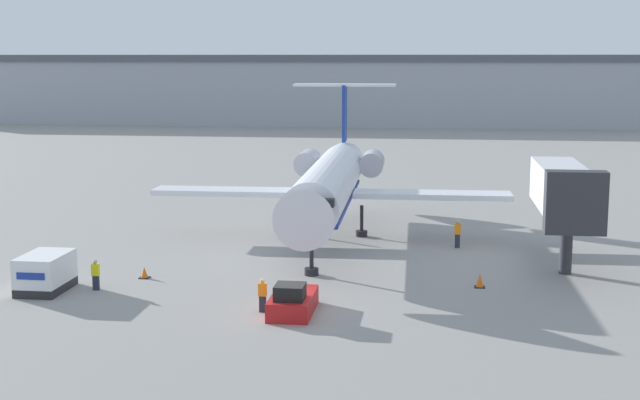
{
  "coord_description": "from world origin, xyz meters",
  "views": [
    {
      "loc": [
        6.65,
        -40.74,
        12.17
      ],
      "look_at": [
        0.0,
        10.78,
        3.78
      ],
      "focal_mm": 50.0,
      "sensor_mm": 36.0,
      "label": 1
    }
  ],
  "objects_px": {
    "traffic_cone_left": "(144,273)",
    "jet_bridge": "(563,191)",
    "worker_on_apron": "(96,274)",
    "worker_near_tug": "(263,295)",
    "airplane_main": "(330,182)",
    "worker_by_wing": "(458,233)",
    "pushback_tug": "(293,301)",
    "traffic_cone_right": "(480,281)",
    "luggage_cart": "(45,273)"
  },
  "relations": [
    {
      "from": "worker_by_wing",
      "to": "luggage_cart",
      "type": "bearing_deg",
      "value": -147.91
    },
    {
      "from": "worker_on_apron",
      "to": "traffic_cone_left",
      "type": "relative_size",
      "value": 2.58
    },
    {
      "from": "worker_on_apron",
      "to": "traffic_cone_right",
      "type": "height_order",
      "value": "worker_on_apron"
    },
    {
      "from": "pushback_tug",
      "to": "worker_by_wing",
      "type": "bearing_deg",
      "value": 62.86
    },
    {
      "from": "worker_by_wing",
      "to": "jet_bridge",
      "type": "distance_m",
      "value": 8.02
    },
    {
      "from": "worker_on_apron",
      "to": "luggage_cart",
      "type": "bearing_deg",
      "value": -168.39
    },
    {
      "from": "worker_by_wing",
      "to": "worker_on_apron",
      "type": "distance_m",
      "value": 23.18
    },
    {
      "from": "pushback_tug",
      "to": "jet_bridge",
      "type": "height_order",
      "value": "jet_bridge"
    },
    {
      "from": "traffic_cone_left",
      "to": "traffic_cone_right",
      "type": "bearing_deg",
      "value": 1.05
    },
    {
      "from": "airplane_main",
      "to": "pushback_tug",
      "type": "xyz_separation_m",
      "value": [
        0.35,
        -18.08,
        -3.23
      ]
    },
    {
      "from": "traffic_cone_left",
      "to": "pushback_tug",
      "type": "bearing_deg",
      "value": -31.61
    },
    {
      "from": "worker_near_tug",
      "to": "traffic_cone_right",
      "type": "distance_m",
      "value": 12.21
    },
    {
      "from": "traffic_cone_right",
      "to": "worker_by_wing",
      "type": "bearing_deg",
      "value": 95.52
    },
    {
      "from": "worker_on_apron",
      "to": "jet_bridge",
      "type": "distance_m",
      "value": 26.83
    },
    {
      "from": "pushback_tug",
      "to": "jet_bridge",
      "type": "bearing_deg",
      "value": 39.93
    },
    {
      "from": "traffic_cone_left",
      "to": "airplane_main",
      "type": "bearing_deg",
      "value": 54.24
    },
    {
      "from": "pushback_tug",
      "to": "traffic_cone_right",
      "type": "bearing_deg",
      "value": 33.45
    },
    {
      "from": "pushback_tug",
      "to": "worker_by_wing",
      "type": "relative_size",
      "value": 2.18
    },
    {
      "from": "airplane_main",
      "to": "traffic_cone_left",
      "type": "height_order",
      "value": "airplane_main"
    },
    {
      "from": "pushback_tug",
      "to": "jet_bridge",
      "type": "distance_m",
      "value": 18.78
    },
    {
      "from": "pushback_tug",
      "to": "worker_near_tug",
      "type": "xyz_separation_m",
      "value": [
        -1.46,
        0.0,
        0.28
      ]
    },
    {
      "from": "pushback_tug",
      "to": "worker_near_tug",
      "type": "height_order",
      "value": "worker_near_tug"
    },
    {
      "from": "airplane_main",
      "to": "pushback_tug",
      "type": "bearing_deg",
      "value": -88.89
    },
    {
      "from": "airplane_main",
      "to": "luggage_cart",
      "type": "bearing_deg",
      "value": -129.93
    },
    {
      "from": "airplane_main",
      "to": "worker_near_tug",
      "type": "bearing_deg",
      "value": -93.53
    },
    {
      "from": "pushback_tug",
      "to": "luggage_cart",
      "type": "xyz_separation_m",
      "value": [
        -13.5,
        2.37,
        0.41
      ]
    },
    {
      "from": "pushback_tug",
      "to": "worker_by_wing",
      "type": "distance_m",
      "value": 17.94
    },
    {
      "from": "pushback_tug",
      "to": "worker_on_apron",
      "type": "relative_size",
      "value": 2.45
    },
    {
      "from": "airplane_main",
      "to": "worker_on_apron",
      "type": "relative_size",
      "value": 16.76
    },
    {
      "from": "traffic_cone_left",
      "to": "worker_near_tug",
      "type": "bearing_deg",
      "value": -36.15
    },
    {
      "from": "traffic_cone_left",
      "to": "traffic_cone_right",
      "type": "height_order",
      "value": "traffic_cone_right"
    },
    {
      "from": "airplane_main",
      "to": "traffic_cone_right",
      "type": "distance_m",
      "value": 15.71
    },
    {
      "from": "airplane_main",
      "to": "traffic_cone_left",
      "type": "xyz_separation_m",
      "value": [
        -8.91,
        -12.38,
        -3.51
      ]
    },
    {
      "from": "worker_on_apron",
      "to": "worker_near_tug",
      "type": "bearing_deg",
      "value": -16.91
    },
    {
      "from": "worker_near_tug",
      "to": "worker_on_apron",
      "type": "xyz_separation_m",
      "value": [
        -9.5,
        2.89,
        -0.01
      ]
    },
    {
      "from": "worker_near_tug",
      "to": "worker_on_apron",
      "type": "relative_size",
      "value": 1.01
    },
    {
      "from": "jet_bridge",
      "to": "worker_near_tug",
      "type": "bearing_deg",
      "value": -142.84
    },
    {
      "from": "worker_on_apron",
      "to": "traffic_cone_right",
      "type": "bearing_deg",
      "value": 8.9
    },
    {
      "from": "pushback_tug",
      "to": "traffic_cone_left",
      "type": "xyz_separation_m",
      "value": [
        -9.26,
        5.7,
        -0.28
      ]
    },
    {
      "from": "airplane_main",
      "to": "worker_by_wing",
      "type": "height_order",
      "value": "airplane_main"
    },
    {
      "from": "traffic_cone_left",
      "to": "jet_bridge",
      "type": "height_order",
      "value": "jet_bridge"
    },
    {
      "from": "jet_bridge",
      "to": "luggage_cart",
      "type": "bearing_deg",
      "value": -161.14
    },
    {
      "from": "luggage_cart",
      "to": "jet_bridge",
      "type": "distance_m",
      "value": 29.36
    },
    {
      "from": "luggage_cart",
      "to": "worker_by_wing",
      "type": "relative_size",
      "value": 1.86
    },
    {
      "from": "airplane_main",
      "to": "traffic_cone_left",
      "type": "distance_m",
      "value": 15.65
    },
    {
      "from": "worker_by_wing",
      "to": "traffic_cone_left",
      "type": "height_order",
      "value": "worker_by_wing"
    },
    {
      "from": "luggage_cart",
      "to": "worker_near_tug",
      "type": "distance_m",
      "value": 12.27
    },
    {
      "from": "pushback_tug",
      "to": "worker_near_tug",
      "type": "distance_m",
      "value": 1.49
    },
    {
      "from": "pushback_tug",
      "to": "airplane_main",
      "type": "bearing_deg",
      "value": 91.11
    },
    {
      "from": "airplane_main",
      "to": "pushback_tug",
      "type": "distance_m",
      "value": 18.37
    }
  ]
}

